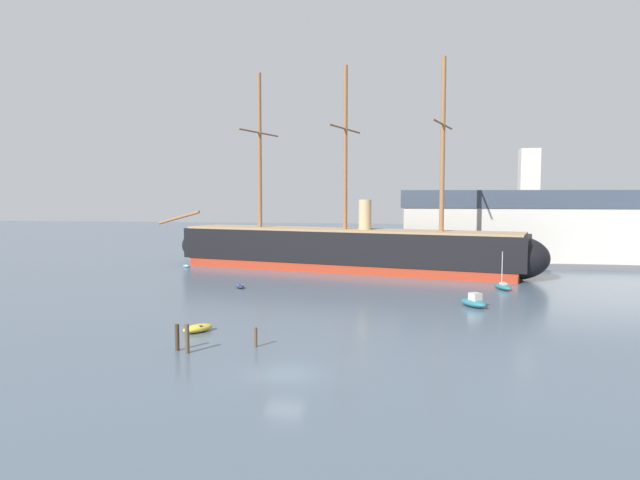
{
  "coord_description": "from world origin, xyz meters",
  "views": [
    {
      "loc": [
        8.63,
        -37.63,
        11.9
      ],
      "look_at": [
        -3.44,
        35.34,
        6.15
      ],
      "focal_mm": 33.41,
      "sensor_mm": 36.0,
      "label": 1
    }
  ],
  "objects": [
    {
      "name": "ground_plane",
      "position": [
        0.0,
        0.0,
        0.0
      ],
      "size": [
        400.0,
        400.0,
        0.0
      ],
      "primitive_type": "plane",
      "color": "#4C5B6B"
    },
    {
      "name": "tall_ship",
      "position": [
        -2.52,
        53.43,
        3.41
      ],
      "size": [
        64.12,
        21.18,
        31.32
      ],
      "color": "maroon",
      "rests_on": "ground"
    },
    {
      "name": "dinghy_foreground_left",
      "position": [
        -10.0,
        10.46,
        0.35
      ],
      "size": [
        2.71,
        3.12,
        0.69
      ],
      "color": "gold",
      "rests_on": "ground"
    },
    {
      "name": "motorboat_mid_right",
      "position": [
        14.51,
        26.09,
        0.54
      ],
      "size": [
        3.35,
        3.86,
        1.53
      ],
      "color": "#236670",
      "rests_on": "ground"
    },
    {
      "name": "dinghy_alongside_bow",
      "position": [
        -13.51,
        34.13,
        0.24
      ],
      "size": [
        1.82,
        2.13,
        0.47
      ],
      "color": "#1E284C",
      "rests_on": "ground"
    },
    {
      "name": "sailboat_alongside_stern",
      "position": [
        19.09,
        38.4,
        0.4
      ],
      "size": [
        2.41,
        3.78,
        4.74
      ],
      "color": "#236670",
      "rests_on": "ground"
    },
    {
      "name": "dinghy_far_left",
      "position": [
        -28.52,
        53.6,
        0.21
      ],
      "size": [
        1.8,
        1.85,
        0.42
      ],
      "color": "#7FB2D6",
      "rests_on": "ground"
    },
    {
      "name": "dinghy_distant_centre",
      "position": [
        4.25,
        63.55,
        0.26
      ],
      "size": [
        2.2,
        2.17,
        0.51
      ],
      "color": "gold",
      "rests_on": "ground"
    },
    {
      "name": "mooring_piling_nearest",
      "position": [
        -9.35,
        4.47,
        1.01
      ],
      "size": [
        0.33,
        0.33,
        2.03
      ],
      "primitive_type": "cylinder",
      "color": "#382B1E",
      "rests_on": "ground"
    },
    {
      "name": "mooring_piling_left_pair",
      "position": [
        -3.74,
        6.46,
        0.76
      ],
      "size": [
        0.25,
        0.25,
        1.52
      ],
      "primitive_type": "cylinder",
      "color": "#4C3D2D",
      "rests_on": "ground"
    },
    {
      "name": "mooring_piling_right_pair",
      "position": [
        -8.33,
        3.91,
        1.09
      ],
      "size": [
        0.34,
        0.34,
        2.18
      ],
      "primitive_type": "cylinder",
      "color": "#4C3D2D",
      "rests_on": "ground"
    },
    {
      "name": "dockside_warehouse_right",
      "position": [
        31.54,
        68.01,
        6.26
      ],
      "size": [
        55.7,
        15.92,
        19.49
      ],
      "color": "#565659",
      "rests_on": "ground"
    }
  ]
}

